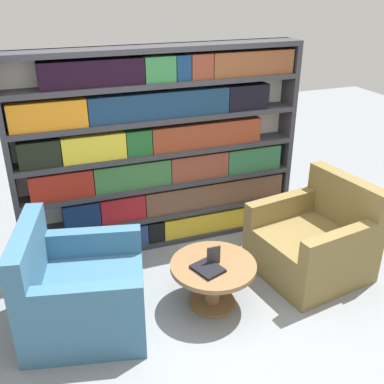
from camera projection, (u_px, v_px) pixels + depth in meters
The scene contains 7 objects.
ground_plane at pixel (214, 323), 3.69m from camera, with size 14.00×14.00×0.00m, color gray.
bookshelf at pixel (160, 153), 4.47m from camera, with size 2.86×0.30×2.02m.
armchair_left at pixel (80, 294), 3.56m from camera, with size 1.10×1.08×0.91m.
armchair_right at pixel (314, 243), 4.24m from camera, with size 1.04×1.02×0.91m.
coffee_table at pixel (213, 275), 3.79m from camera, with size 0.73×0.73×0.42m.
table_sign at pixel (214, 257), 3.71m from camera, with size 0.12×0.06×0.17m.
stray_book at pixel (208, 269), 3.65m from camera, with size 0.27×0.30×0.02m.
Camera 1 is at (-1.17, -2.63, 2.56)m, focal length 42.00 mm.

